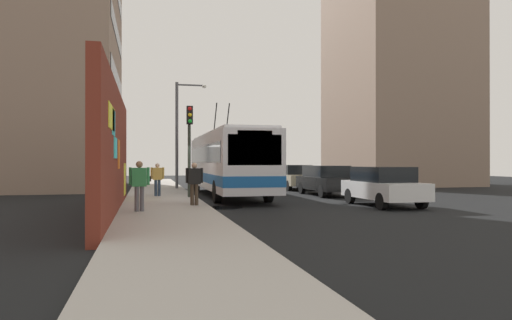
# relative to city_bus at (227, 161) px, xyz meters

# --- Properties ---
(ground_plane) EXTENTS (80.00, 80.00, 0.00)m
(ground_plane) POSITION_rel_city_bus_xyz_m (-2.86, 1.80, -1.80)
(ground_plane) COLOR black
(sidewalk_slab) EXTENTS (48.00, 3.20, 0.15)m
(sidewalk_slab) POSITION_rel_city_bus_xyz_m (-2.86, 3.40, -1.72)
(sidewalk_slab) COLOR #ADA8A0
(sidewalk_slab) RESTS_ON ground_plane
(graffiti_wall) EXTENTS (12.84, 0.32, 4.23)m
(graffiti_wall) POSITION_rel_city_bus_xyz_m (-7.44, 5.15, 0.32)
(graffiti_wall) COLOR maroon
(graffiti_wall) RESTS_ON ground_plane
(building_far_left) EXTENTS (13.93, 9.82, 19.43)m
(building_far_left) POSITION_rel_city_bus_xyz_m (10.20, 11.00, 7.92)
(building_far_left) COLOR gray
(building_far_left) RESTS_ON ground_plane
(building_far_right) EXTENTS (9.85, 8.91, 18.07)m
(building_far_right) POSITION_rel_city_bus_xyz_m (9.20, -15.20, 7.24)
(building_far_right) COLOR gray
(building_far_right) RESTS_ON ground_plane
(city_bus) EXTENTS (12.73, 2.55, 5.01)m
(city_bus) POSITION_rel_city_bus_xyz_m (0.00, 0.00, 0.00)
(city_bus) COLOR silver
(city_bus) RESTS_ON ground_plane
(parked_car_white) EXTENTS (4.14, 1.87, 1.58)m
(parked_car_white) POSITION_rel_city_bus_xyz_m (-6.80, -5.20, -0.96)
(parked_car_white) COLOR white
(parked_car_white) RESTS_ON ground_plane
(parked_car_black) EXTENTS (4.63, 1.87, 1.58)m
(parked_car_black) POSITION_rel_city_bus_xyz_m (-0.75, -5.20, -0.96)
(parked_car_black) COLOR black
(parked_car_black) RESTS_ON ground_plane
(parked_car_champagne) EXTENTS (4.30, 1.83, 1.58)m
(parked_car_champagne) POSITION_rel_city_bus_xyz_m (4.68, -5.20, -0.96)
(parked_car_champagne) COLOR #C6B793
(parked_car_champagne) RESTS_ON ground_plane
(pedestrian_near_wall) EXTENTS (0.22, 0.67, 1.66)m
(pedestrian_near_wall) POSITION_rel_city_bus_xyz_m (-8.01, 4.32, -0.68)
(pedestrian_near_wall) COLOR #595960
(pedestrian_near_wall) RESTS_ON sidewalk_slab
(pedestrian_at_curb) EXTENTS (0.22, 0.65, 1.60)m
(pedestrian_at_curb) POSITION_rel_city_bus_xyz_m (-6.29, 2.33, -0.71)
(pedestrian_at_curb) COLOR #3F3326
(pedestrian_at_curb) RESTS_ON sidewalk_slab
(pedestrian_midblock) EXTENTS (0.22, 0.72, 1.56)m
(pedestrian_midblock) POSITION_rel_city_bus_xyz_m (-1.15, 3.57, -0.75)
(pedestrian_midblock) COLOR #2D3F59
(pedestrian_midblock) RESTS_ON sidewalk_slab
(traffic_light) EXTENTS (0.49, 0.28, 4.22)m
(traffic_light) POSITION_rel_city_bus_xyz_m (-2.31, 2.15, 1.19)
(traffic_light) COLOR #2D382D
(traffic_light) RESTS_ON sidewalk_slab
(street_lamp) EXTENTS (0.44, 1.92, 6.53)m
(street_lamp) POSITION_rel_city_bus_xyz_m (5.02, 2.03, 2.12)
(street_lamp) COLOR #4C4C51
(street_lamp) RESTS_ON sidewalk_slab
(curbside_puddle) EXTENTS (1.49, 1.49, 0.00)m
(curbside_puddle) POSITION_rel_city_bus_xyz_m (-5.99, 1.20, -1.80)
(curbside_puddle) COLOR black
(curbside_puddle) RESTS_ON ground_plane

